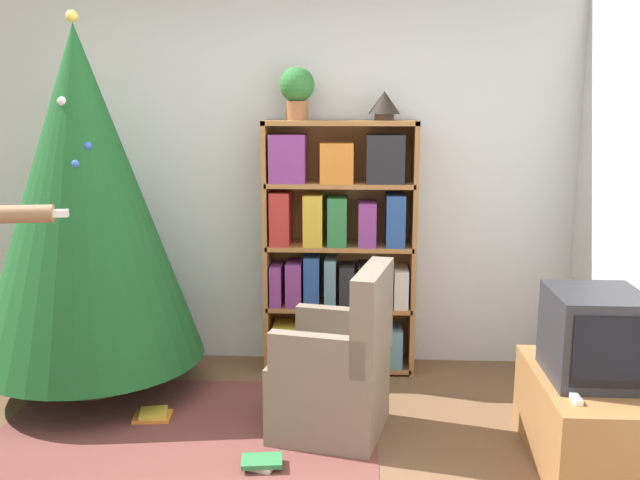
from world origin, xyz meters
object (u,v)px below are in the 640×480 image
object	(u,v)px
bookshelf	(338,250)
christmas_tree	(84,197)
potted_plant	(297,89)
television	(595,336)
armchair	(337,375)
table_lamp	(384,104)

from	to	relation	value
bookshelf	christmas_tree	distance (m)	1.60
bookshelf	potted_plant	xyz separation A→B (m)	(-0.26, 0.01, 1.02)
potted_plant	christmas_tree	bearing A→B (deg)	-159.43
television	armchair	world-z (taller)	armchair
television	armchair	distance (m)	1.31
television	table_lamp	world-z (taller)	table_lamp
bookshelf	armchair	size ratio (longest dim) A/B	1.78
bookshelf	television	size ratio (longest dim) A/B	3.42
armchair	television	bearing A→B (deg)	89.89
bookshelf	television	distance (m)	1.75
television	table_lamp	distance (m)	1.89
television	bookshelf	bearing A→B (deg)	136.83
bookshelf	armchair	bearing A→B (deg)	-88.25
television	table_lamp	bearing A→B (deg)	129.28
christmas_tree	potted_plant	world-z (taller)	christmas_tree
television	christmas_tree	distance (m)	2.90
potted_plant	table_lamp	bearing A→B (deg)	-0.00
christmas_tree	armchair	size ratio (longest dim) A/B	2.46
bookshelf	television	bearing A→B (deg)	-43.17
television	christmas_tree	xyz separation A→B (m)	(-2.75, 0.74, 0.54)
christmas_tree	table_lamp	distance (m)	1.90
bookshelf	table_lamp	bearing A→B (deg)	2.35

